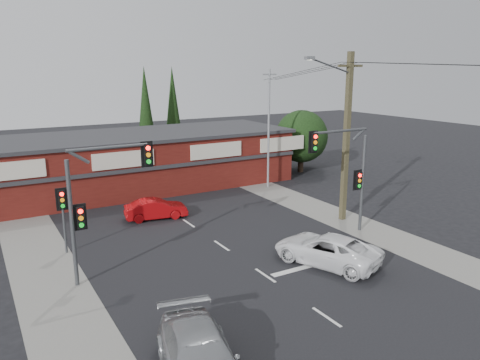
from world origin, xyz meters
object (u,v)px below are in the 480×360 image
red_sedan (156,209)px  white_suv (327,249)px  shop_building (122,162)px  utility_pole (345,132)px

red_sedan → white_suv: bearing=-146.4°
white_suv → shop_building: bearing=-99.0°
red_sedan → shop_building: 8.21m
white_suv → red_sedan: 11.52m
white_suv → shop_building: (-4.24, 18.62, 1.42)m
utility_pole → shop_building: bearing=123.8°
red_sedan → shop_building: (0.35, 8.06, 1.51)m
red_sedan → shop_building: size_ratio=0.14×
red_sedan → shop_building: bearing=7.6°
red_sedan → utility_pole: (9.71, -5.94, 4.77)m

